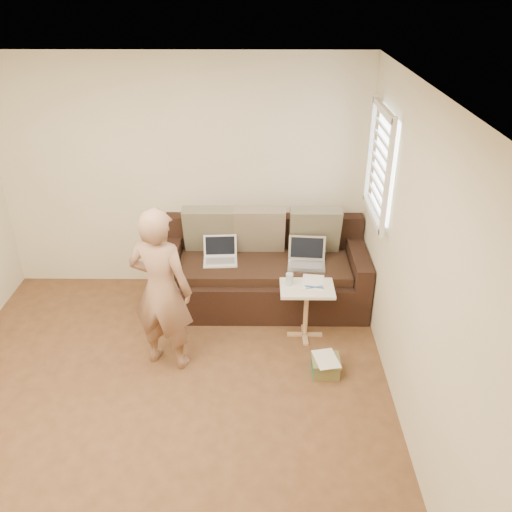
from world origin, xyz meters
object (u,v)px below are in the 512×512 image
Objects in this scene: sofa at (264,268)px; side_table at (306,312)px; striped_box at (326,366)px; laptop_white at (220,262)px; laptop_silver at (306,267)px; drinking_glass at (289,279)px; person at (161,290)px.

sofa is 0.76m from side_table.
side_table is 2.23× the size of striped_box.
side_table is (0.88, -0.58, -0.23)m from laptop_white.
sofa is at bearing 115.16° from striped_box.
laptop_white is at bearing 179.68° from laptop_silver.
drinking_glass is at bearing 117.22° from striped_box.
drinking_glass reaches higher than laptop_silver.
drinking_glass is (1.16, 0.47, -0.16)m from person.
laptop_silver is 1.52× the size of striped_box.
sofa reaches higher than laptop_white.
side_table is 4.79× the size of drinking_glass.
drinking_glass is (-0.20, -0.45, 0.11)m from laptop_silver.
drinking_glass is at bearing 163.78° from side_table.
striped_box is at bearing -75.44° from side_table.
laptop_white is 0.62× the size of side_table.
laptop_silver is 1.09× the size of laptop_white.
striped_box is at bearing -51.83° from laptop_white.
striped_box is (1.03, -1.16, -0.44)m from laptop_white.
person reaches higher than side_table.
side_table is at bearing 104.56° from striped_box.
sofa is 1.39× the size of person.
laptop_silver is 0.55m from side_table.
person is at bearing -162.61° from side_table.
striped_box is at bearing -62.78° from drinking_glass.
person is 1.65m from striped_box.
person is at bearing 173.94° from striped_box.
striped_box is (1.48, -0.16, -0.71)m from person.
laptop_white is at bearing 131.72° from striped_box.
laptop_silver is at bearing 86.30° from side_table.
sofa is 1.37m from striped_box.
sofa is at bearing 123.52° from side_table.
person reaches higher than laptop_white.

